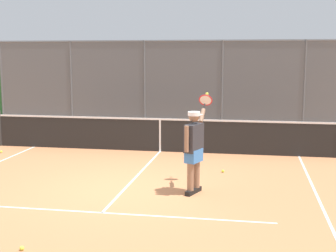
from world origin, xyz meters
name	(u,v)px	position (x,y,z in m)	size (l,w,h in m)	color
ground_plane	(125,189)	(0.00, 0.00, 0.00)	(60.00, 60.00, 0.00)	#C67A4C
court_line_markings	(97,218)	(0.00, 1.77, 0.00)	(7.79, 9.82, 0.01)	white
fence_backdrop	(185,85)	(0.00, -8.95, 1.60)	(17.68, 1.37, 3.29)	#565B60
tennis_net	(160,134)	(0.00, -3.87, 0.49)	(10.01, 0.09, 1.07)	#2D2D2D
tennis_player	(194,146)	(-1.44, 0.03, 0.97)	(0.48, 1.38, 1.95)	black
tennis_ball_near_net	(223,171)	(-1.92, -1.74, 0.03)	(0.07, 0.07, 0.07)	#CCDB33
tennis_ball_by_sideline	(22,248)	(0.63, 3.26, 0.03)	(0.07, 0.07, 0.07)	#D6E042
tennis_ball_near_baseline	(1,152)	(4.40, -2.89, 0.03)	(0.07, 0.07, 0.07)	#D6E042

